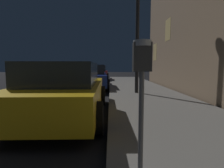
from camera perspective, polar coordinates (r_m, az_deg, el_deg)
The scene contains 5 objects.
parking_meter at distance 1.86m, azimuth 9.69°, elevation 3.00°, with size 0.19×0.19×1.45m.
car_yellow_cab at distance 4.75m, azimuth -15.14°, elevation -1.93°, with size 2.13×4.27×1.43m.
car_blue at distance 10.75m, azimuth -6.93°, elevation 2.41°, with size 2.26×4.60×1.43m.
car_red at distance 16.32m, azimuth -4.73°, elevation 3.51°, with size 2.01×4.46×1.43m.
street_lamp at distance 8.22m, azimuth 8.36°, elevation 21.44°, with size 0.44×0.44×5.11m.
Camera 1 is at (4.05, -1.89, 1.33)m, focal length 27.99 mm.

